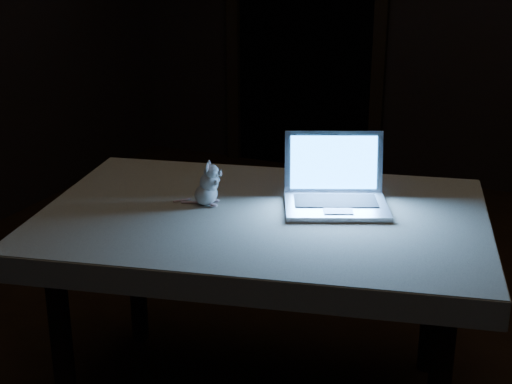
% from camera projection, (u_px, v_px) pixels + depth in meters
% --- Properties ---
extents(doorway, '(1.06, 0.36, 2.13)m').
position_uv_depth(doorway, '(306.00, 1.00, 4.59)').
color(doorway, black).
rests_on(doorway, back_wall).
extents(table, '(1.41, 1.07, 0.68)m').
position_uv_depth(table, '(262.00, 312.00, 2.37)').
color(table, black).
rests_on(table, floor).
extents(tablecloth, '(1.60, 1.41, 0.08)m').
position_uv_depth(tablecloth, '(262.00, 222.00, 2.28)').
color(tablecloth, beige).
rests_on(tablecloth, table).
extents(laptop, '(0.40, 0.38, 0.21)m').
position_uv_depth(laptop, '(337.00, 176.00, 2.24)').
color(laptop, silver).
rests_on(laptop, tablecloth).
extents(plush_mouse, '(0.13, 0.13, 0.14)m').
position_uv_depth(plush_mouse, '(206.00, 183.00, 2.29)').
color(plush_mouse, silver).
rests_on(plush_mouse, tablecloth).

